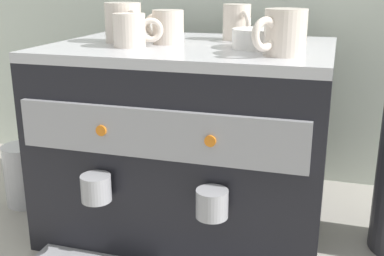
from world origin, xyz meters
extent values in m
plane|color=#9E998E|center=(0.00, 0.00, 0.00)|extent=(4.00, 4.00, 0.00)
cube|color=black|center=(0.00, 0.00, 0.20)|extent=(0.58, 0.43, 0.40)
cube|color=#B7B7BC|center=(0.00, 0.00, 0.41)|extent=(0.58, 0.43, 0.02)
cube|color=#939399|center=(0.00, -0.22, 0.29)|extent=(0.53, 0.01, 0.09)
cylinder|color=orange|center=(-0.10, -0.23, 0.29)|extent=(0.02, 0.01, 0.02)
cylinder|color=orange|center=(0.10, -0.23, 0.29)|extent=(0.02, 0.01, 0.02)
cylinder|color=#939399|center=(-0.11, -0.25, 0.18)|extent=(0.06, 0.06, 0.05)
cylinder|color=#939399|center=(0.11, -0.25, 0.18)|extent=(0.06, 0.06, 0.05)
cylinder|color=beige|center=(0.20, -0.11, 0.46)|extent=(0.07, 0.07, 0.08)
torus|color=beige|center=(0.17, -0.15, 0.46)|extent=(0.05, 0.06, 0.06)
cylinder|color=beige|center=(0.19, 0.09, 0.45)|extent=(0.07, 0.07, 0.06)
torus|color=beige|center=(0.18, 0.13, 0.45)|extent=(0.02, 0.05, 0.05)
cylinder|color=beige|center=(-0.15, -0.01, 0.46)|extent=(0.08, 0.08, 0.08)
torus|color=beige|center=(-0.11, -0.05, 0.46)|extent=(0.05, 0.05, 0.06)
cylinder|color=beige|center=(-0.11, -0.08, 0.45)|extent=(0.06, 0.06, 0.07)
torus|color=beige|center=(-0.07, -0.06, 0.45)|extent=(0.05, 0.03, 0.05)
cylinder|color=beige|center=(0.07, 0.10, 0.46)|extent=(0.06, 0.06, 0.08)
torus|color=beige|center=(0.10, 0.06, 0.46)|extent=(0.04, 0.05, 0.05)
cylinder|color=beige|center=(-0.05, -0.01, 0.45)|extent=(0.07, 0.07, 0.07)
torus|color=beige|center=(-0.09, 0.01, 0.45)|extent=(0.05, 0.03, 0.05)
cylinder|color=white|center=(-0.14, 0.13, 0.43)|extent=(0.11, 0.11, 0.03)
cylinder|color=white|center=(-0.14, 0.13, 0.42)|extent=(0.06, 0.06, 0.01)
cylinder|color=white|center=(0.14, -0.03, 0.44)|extent=(0.11, 0.11, 0.04)
cylinder|color=white|center=(0.14, -0.03, 0.42)|extent=(0.06, 0.06, 0.01)
cylinder|color=#B7B7BC|center=(-0.43, -0.02, 0.08)|extent=(0.10, 0.10, 0.15)
camera|label=1|loc=(0.29, -0.97, 0.54)|focal=44.77mm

